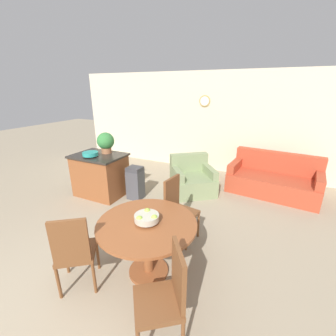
% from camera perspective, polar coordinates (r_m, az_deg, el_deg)
% --- Properties ---
extents(ground_plane, '(24.00, 24.00, 0.00)m').
position_cam_1_polar(ground_plane, '(3.05, -30.30, -31.87)').
color(ground_plane, gray).
extents(wall_back, '(8.00, 0.09, 2.70)m').
position_cam_1_polar(wall_back, '(6.50, 8.93, 11.39)').
color(wall_back, beige).
rests_on(wall_back, ground_plane).
extents(dining_table, '(1.21, 1.21, 0.75)m').
position_cam_1_polar(dining_table, '(2.87, -5.27, -16.43)').
color(dining_table, brown).
rests_on(dining_table, ground_plane).
extents(dining_chair_near_left, '(0.59, 0.59, 1.00)m').
position_cam_1_polar(dining_chair_near_left, '(2.89, -22.68, -18.66)').
color(dining_chair_near_left, brown).
rests_on(dining_chair_near_left, ground_plane).
extents(dining_chair_near_right, '(0.59, 0.59, 1.00)m').
position_cam_1_polar(dining_chair_near_right, '(2.29, -0.46, -29.25)').
color(dining_chair_near_right, brown).
rests_on(dining_chair_near_right, ground_plane).
extents(dining_chair_far_side, '(0.48, 0.48, 1.00)m').
position_cam_1_polar(dining_chair_far_side, '(3.50, 2.47, -9.81)').
color(dining_chair_far_side, brown).
rests_on(dining_chair_far_side, ground_plane).
extents(fruit_bowl, '(0.30, 0.30, 0.13)m').
position_cam_1_polar(fruit_bowl, '(2.74, -5.41, -12.39)').
color(fruit_bowl, '#B7B29E').
rests_on(fruit_bowl, dining_table).
extents(kitchen_island, '(1.08, 0.81, 0.92)m').
position_cam_1_polar(kitchen_island, '(5.16, -16.77, -1.63)').
color(kitchen_island, brown).
rests_on(kitchen_island, ground_plane).
extents(teal_bowl, '(0.32, 0.32, 0.10)m').
position_cam_1_polar(teal_bowl, '(4.92, -19.11, 3.40)').
color(teal_bowl, teal).
rests_on(teal_bowl, kitchen_island).
extents(potted_plant, '(0.37, 0.37, 0.45)m').
position_cam_1_polar(potted_plant, '(5.05, -15.54, 6.39)').
color(potted_plant, '#A36642').
rests_on(potted_plant, kitchen_island).
extents(trash_bin, '(0.31, 0.28, 0.71)m').
position_cam_1_polar(trash_bin, '(4.84, -8.30, -3.79)').
color(trash_bin, '#47474C').
rests_on(trash_bin, ground_plane).
extents(couch, '(1.96, 1.18, 0.87)m').
position_cam_1_polar(couch, '(5.62, 25.14, -2.79)').
color(couch, '#B24228').
rests_on(couch, ground_plane).
extents(armchair, '(1.24, 1.24, 0.82)m').
position_cam_1_polar(armchair, '(5.17, 6.15, -3.02)').
color(armchair, gray).
rests_on(armchair, ground_plane).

